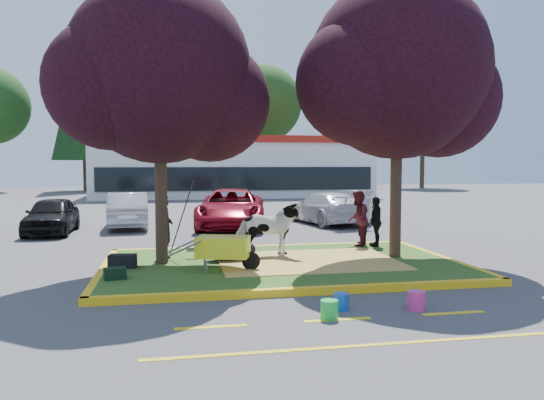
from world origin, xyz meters
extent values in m
plane|color=#424244|center=(0.00, 0.00, 0.00)|extent=(90.00, 90.00, 0.00)
cube|color=#2D5019|center=(0.00, 0.00, 0.07)|extent=(8.00, 5.00, 0.15)
cube|color=yellow|center=(0.00, -2.58, 0.07)|extent=(8.30, 0.16, 0.15)
cube|color=yellow|center=(0.00, 2.58, 0.07)|extent=(8.30, 0.16, 0.15)
cube|color=yellow|center=(-4.08, 0.00, 0.07)|extent=(0.16, 5.30, 0.15)
cube|color=yellow|center=(4.08, 0.00, 0.07)|extent=(0.16, 5.30, 0.15)
cube|color=#E3B95D|center=(0.60, 0.00, 0.15)|extent=(4.20, 3.00, 0.01)
cylinder|color=black|center=(-2.80, 0.40, 1.91)|extent=(0.28, 0.28, 3.53)
sphere|color=black|center=(-2.80, 0.40, 4.56)|extent=(4.20, 4.20, 4.20)
sphere|color=black|center=(-1.64, 0.60, 3.93)|extent=(2.86, 2.86, 2.86)
sphere|color=black|center=(-3.85, 0.10, 4.18)|extent=(2.86, 2.86, 2.86)
cylinder|color=black|center=(2.90, 0.20, 2.00)|extent=(0.28, 0.28, 3.70)
sphere|color=black|center=(2.90, 0.20, 4.77)|extent=(4.40, 4.40, 4.40)
sphere|color=black|center=(4.11, 0.40, 4.11)|extent=(2.99, 2.99, 2.99)
sphere|color=black|center=(1.80, -0.10, 4.37)|extent=(2.99, 2.99, 2.99)
cube|color=yellow|center=(-2.00, -4.20, 0.00)|extent=(1.10, 0.12, 0.01)
cube|color=yellow|center=(0.00, -4.20, 0.00)|extent=(1.10, 0.12, 0.01)
cube|color=yellow|center=(2.00, -4.20, 0.00)|extent=(1.10, 0.12, 0.01)
cube|color=yellow|center=(0.00, -5.40, 0.00)|extent=(6.00, 0.10, 0.01)
cube|color=silver|center=(2.00, 28.00, 2.00)|extent=(20.00, 8.00, 4.00)
cube|color=#9D1A10|center=(2.00, 28.00, 4.15)|extent=(20.40, 8.40, 0.50)
cube|color=black|center=(2.00, 23.95, 1.40)|extent=(19.00, 0.10, 1.60)
cylinder|color=black|center=(-10.00, 37.00, 1.96)|extent=(0.44, 0.44, 3.92)
cone|color=black|center=(-10.00, 37.00, 8.68)|extent=(5.60, 5.60, 11.90)
cylinder|color=black|center=(-2.00, 38.50, 1.54)|extent=(0.44, 0.44, 3.08)
sphere|color=#143811|center=(-2.00, 38.50, 6.82)|extent=(6.16, 6.16, 6.16)
cylinder|color=black|center=(6.00, 37.50, 1.82)|extent=(0.44, 0.44, 3.64)
sphere|color=#143811|center=(6.00, 37.50, 8.06)|extent=(7.28, 7.28, 7.28)
cylinder|color=black|center=(14.00, 38.00, 1.75)|extent=(0.44, 0.44, 3.50)
cone|color=black|center=(14.00, 38.00, 7.75)|extent=(5.00, 5.00, 10.62)
cylinder|color=black|center=(22.00, 37.00, 1.61)|extent=(0.44, 0.44, 3.22)
sphere|color=#143811|center=(22.00, 37.00, 7.13)|extent=(6.44, 6.44, 6.44)
imported|color=white|center=(-0.20, 0.74, 0.83)|extent=(1.63, 0.80, 1.36)
ellipsoid|color=black|center=(-1.27, 0.42, 0.38)|extent=(1.07, 0.61, 0.46)
imported|color=black|center=(-2.73, 0.87, 0.94)|extent=(0.43, 0.61, 1.57)
imported|color=#481420|center=(2.58, 2.01, 0.93)|extent=(0.90, 0.95, 1.56)
imported|color=black|center=(3.06, 1.87, 0.85)|extent=(0.52, 0.87, 1.39)
cylinder|color=black|center=(-0.88, -0.79, 0.35)|extent=(0.40, 0.19, 0.40)
cylinder|color=slate|center=(-1.87, -1.03, 0.29)|extent=(0.04, 0.04, 0.29)
cylinder|color=slate|center=(-1.87, -0.55, 0.29)|extent=(0.04, 0.04, 0.29)
cube|color=yellow|center=(-1.48, -0.79, 0.68)|extent=(1.25, 0.95, 0.44)
cylinder|color=slate|center=(-2.31, -1.03, 0.70)|extent=(0.70, 0.24, 0.36)
cylinder|color=slate|center=(-2.31, -0.55, 0.70)|extent=(0.70, 0.24, 0.36)
cube|color=black|center=(-3.65, 0.00, 0.30)|extent=(0.63, 0.41, 0.30)
cube|color=black|center=(-3.70, -1.18, 0.26)|extent=(0.48, 0.35, 0.23)
cylinder|color=green|center=(-0.11, -4.12, 0.15)|extent=(0.33, 0.33, 0.30)
cylinder|color=#DC308E|center=(1.48, -3.89, 0.16)|extent=(0.37, 0.37, 0.32)
cylinder|color=#164BB5|center=(0.24, -3.65, 0.14)|extent=(0.30, 0.30, 0.28)
imported|color=black|center=(-6.72, 7.59, 0.64)|extent=(1.55, 3.78, 1.28)
imported|color=#B0B2B8|center=(-4.22, 8.90, 0.67)|extent=(1.72, 4.18, 1.35)
imported|color=maroon|center=(-0.31, 8.06, 0.74)|extent=(3.28, 5.66, 1.48)
imported|color=silver|center=(3.60, 8.67, 0.65)|extent=(2.64, 4.72, 1.29)
imported|color=slate|center=(5.07, 9.17, 0.65)|extent=(2.90, 4.16, 1.30)
camera|label=1|loc=(-2.56, -12.08, 2.48)|focal=35.00mm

